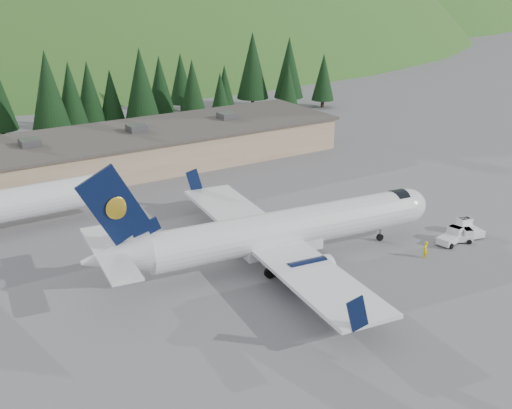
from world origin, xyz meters
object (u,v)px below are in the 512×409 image
object	(u,v)px
airliner	(279,232)
terminal_building	(105,153)
baggage_tug_c	(469,228)
baggage_tug_a	(451,236)
ramp_worker	(425,249)
baggage_tug_b	(461,236)

from	to	relation	value
airliner	terminal_building	world-z (taller)	airliner
baggage_tug_c	baggage_tug_a	bearing A→B (deg)	110.15
baggage_tug_c	terminal_building	xyz separation A→B (m)	(-25.33, 43.19, 1.90)
baggage_tug_c	ramp_worker	bearing A→B (deg)	111.58
baggage_tug_a	baggage_tug_c	world-z (taller)	baggage_tug_a
airliner	terminal_building	xyz separation A→B (m)	(-3.94, 37.87, -0.63)
ramp_worker	baggage_tug_b	bearing A→B (deg)	165.80
terminal_building	ramp_worker	distance (m)	47.98
baggage_tug_b	terminal_building	bearing A→B (deg)	145.19
airliner	baggage_tug_a	xyz separation A→B (m)	(17.97, -5.92, -2.52)
baggage_tug_b	baggage_tug_c	size ratio (longest dim) A/B	0.93
airliner	ramp_worker	xyz separation A→B (m)	(12.92, -7.02, -2.36)
airliner	baggage_tug_c	distance (m)	22.18
baggage_tug_b	baggage_tug_c	bearing A→B (deg)	50.07
baggage_tug_b	terminal_building	xyz separation A→B (m)	(-23.05, 44.13, 1.97)
baggage_tug_b	baggage_tug_c	distance (m)	2.47
terminal_building	airliner	bearing A→B (deg)	-84.05
baggage_tug_a	airliner	bearing A→B (deg)	149.91
baggage_tug_a	baggage_tug_c	xyz separation A→B (m)	(3.42, 0.60, -0.01)
baggage_tug_c	baggage_tug_b	bearing A→B (deg)	122.68
baggage_tug_a	baggage_tug_c	distance (m)	3.47
baggage_tug_a	ramp_worker	world-z (taller)	ramp_worker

